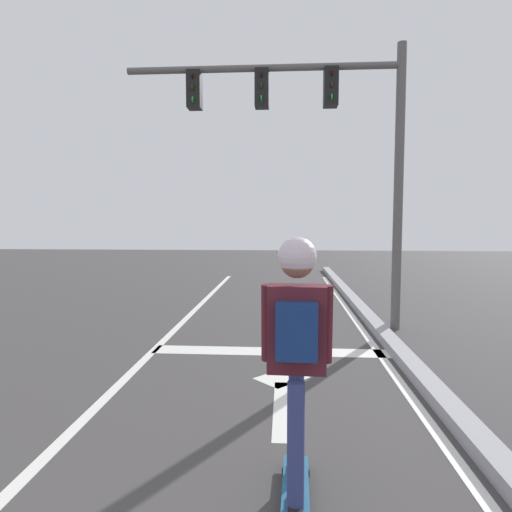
# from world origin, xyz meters

# --- Properties ---
(lane_line_center) EXTENTS (0.12, 20.00, 0.01)m
(lane_line_center) POSITION_xyz_m (-0.45, 6.00, 0.00)
(lane_line_center) COLOR white
(lane_line_center) RESTS_ON ground
(lane_line_curbside) EXTENTS (0.12, 20.00, 0.01)m
(lane_line_curbside) POSITION_xyz_m (2.84, 6.00, 0.00)
(lane_line_curbside) COLOR white
(lane_line_curbside) RESTS_ON ground
(stop_bar) EXTENTS (3.44, 0.40, 0.01)m
(stop_bar) POSITION_xyz_m (1.27, 7.37, 0.00)
(stop_bar) COLOR white
(stop_bar) RESTS_ON ground
(lane_arrow_stem) EXTENTS (0.16, 1.40, 0.01)m
(lane_arrow_stem) POSITION_xyz_m (1.44, 5.47, 0.00)
(lane_arrow_stem) COLOR white
(lane_arrow_stem) RESTS_ON ground
(lane_arrow_head) EXTENTS (0.71, 0.71, 0.01)m
(lane_arrow_head) POSITION_xyz_m (1.44, 6.32, 0.00)
(lane_arrow_head) COLOR white
(lane_arrow_head) RESTS_ON ground
(curb_strip) EXTENTS (0.24, 24.00, 0.14)m
(curb_strip) POSITION_xyz_m (3.09, 6.00, 0.07)
(curb_strip) COLOR #97959A
(curb_strip) RESTS_ON ground
(skateboard) EXTENTS (0.23, 0.85, 0.08)m
(skateboard) POSITION_xyz_m (1.55, 4.01, 0.07)
(skateboard) COLOR #215C85
(skateboard) RESTS_ON ground
(skater) EXTENTS (0.47, 0.63, 1.71)m
(skater) POSITION_xyz_m (1.55, 4.00, 1.17)
(skater) COLOR navy
(skater) RESTS_ON skateboard
(traffic_signal_mast) EXTENTS (4.82, 0.34, 4.91)m
(traffic_signal_mast) POSITION_xyz_m (1.98, 8.87, 3.60)
(traffic_signal_mast) COLOR #5D5957
(traffic_signal_mast) RESTS_ON ground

